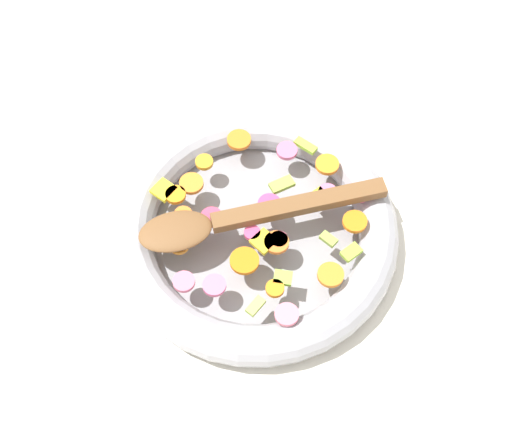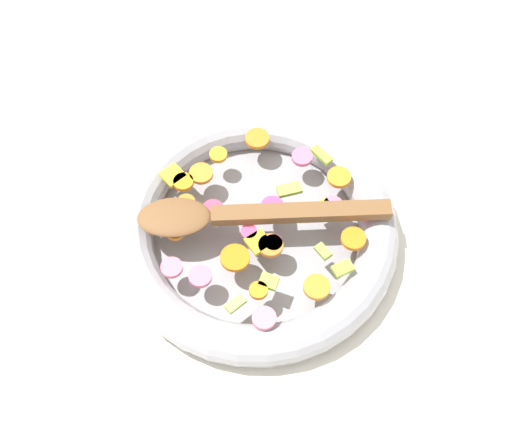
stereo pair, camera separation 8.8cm
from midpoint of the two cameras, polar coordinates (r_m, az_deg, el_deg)
The scene contains 4 objects.
ground_plane at distance 0.92m, azimuth -2.72°, elevation -1.79°, with size 4.00×4.00×0.00m, color silver.
skillet at distance 0.90m, azimuth -2.78°, elevation -1.13°, with size 0.36×0.36×0.05m.
chopped_vegetables at distance 0.88m, azimuth -2.57°, elevation -0.33°, with size 0.29×0.28×0.01m.
wooden_spoon at distance 0.87m, azimuth -4.43°, elevation -0.14°, with size 0.09×0.31×0.01m.
Camera 1 is at (-0.44, 0.03, 0.81)m, focal length 50.00 mm.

